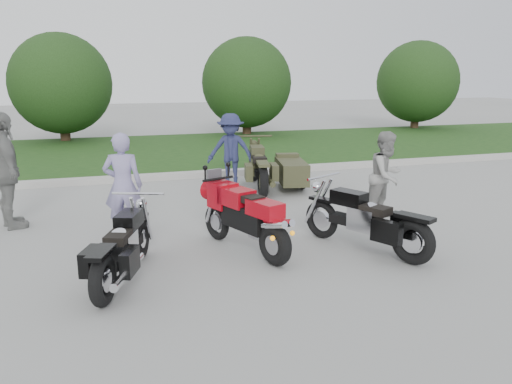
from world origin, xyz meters
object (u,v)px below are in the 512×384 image
object	(u,v)px
person_stripe	(123,185)
person_denim	(231,150)
sportbike_red	(246,216)
person_back	(6,171)
cruiser_sidecar	(278,170)
person_grey	(386,176)
cruiser_right	(370,223)
cruiser_left	(122,251)

from	to	relation	value
person_stripe	person_denim	size ratio (longest dim) A/B	1.00
sportbike_red	person_denim	size ratio (longest dim) A/B	1.14
person_stripe	person_denim	world-z (taller)	person_denim
person_back	person_stripe	bearing A→B (deg)	-140.84
cruiser_sidecar	person_back	bearing A→B (deg)	-154.17
person_denim	person_back	xyz separation A→B (m)	(-4.35, -2.02, 0.14)
cruiser_sidecar	person_denim	size ratio (longest dim) A/B	1.43
person_stripe	person_grey	world-z (taller)	person_stripe
cruiser_right	person_back	xyz separation A→B (m)	(-5.16, 2.85, 0.54)
cruiser_right	cruiser_left	bearing A→B (deg)	154.48
cruiser_left	cruiser_right	size ratio (longest dim) A/B	0.98
cruiser_left	cruiser_right	xyz separation A→B (m)	(3.48, 0.06, 0.02)
cruiser_right	cruiser_sidecar	distance (m)	4.20
cruiser_left	person_grey	xyz separation A→B (m)	(4.63, 1.50, 0.38)
cruiser_sidecar	person_grey	bearing A→B (deg)	-57.84
sportbike_red	person_back	xyz separation A→B (m)	(-3.43, 2.34, 0.42)
cruiser_sidecar	person_back	size ratio (longest dim) A/B	1.23
person_grey	person_denim	size ratio (longest dim) A/B	0.94
person_grey	sportbike_red	bearing A→B (deg)	172.64
cruiser_right	person_back	world-z (taller)	person_back
person_stripe	person_grey	xyz separation A→B (m)	(4.50, -0.35, -0.05)
cruiser_right	person_denim	world-z (taller)	person_denim
cruiser_sidecar	person_back	xyz separation A→B (m)	(-5.26, -1.35, 0.54)
cruiser_right	person_stripe	world-z (taller)	person_stripe
cruiser_sidecar	person_grey	distance (m)	2.96
cruiser_sidecar	person_grey	size ratio (longest dim) A/B	1.53
sportbike_red	cruiser_left	world-z (taller)	sportbike_red
cruiser_left	person_stripe	distance (m)	1.90
sportbike_red	person_back	bearing A→B (deg)	124.82
cruiser_right	cruiser_sidecar	xyz separation A→B (m)	(0.10, 4.19, 0.00)
sportbike_red	person_stripe	size ratio (longest dim) A/B	1.14
person_back	cruiser_sidecar	bearing A→B (deg)	-96.21
person_grey	person_back	bearing A→B (deg)	142.05
person_denim	person_back	size ratio (longest dim) A/B	0.86
cruiser_left	person_denim	world-z (taller)	person_denim
cruiser_left	cruiser_right	world-z (taller)	cruiser_right
sportbike_red	person_denim	world-z (taller)	person_denim
cruiser_right	sportbike_red	bearing A→B (deg)	137.07
sportbike_red	person_denim	xyz separation A→B (m)	(0.92, 4.36, 0.28)
cruiser_right	person_stripe	xyz separation A→B (m)	(-3.35, 1.79, 0.40)
cruiser_left	person_stripe	bearing A→B (deg)	106.81
cruiser_right	person_denim	distance (m)	4.95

